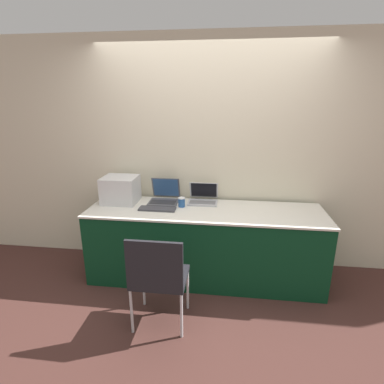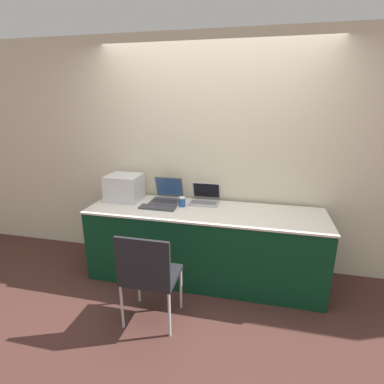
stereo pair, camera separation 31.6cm
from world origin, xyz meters
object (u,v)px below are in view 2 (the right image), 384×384
object	(u,v)px
laptop_left	(167,196)
laptop_right	(205,198)
external_keyboard	(157,208)
chair	(148,272)
coffee_cup	(182,202)
printer	(124,187)

from	to	relation	value
laptop_left	laptop_right	world-z (taller)	laptop_left
external_keyboard	chair	bearing A→B (deg)	-76.74
laptop_right	coffee_cup	world-z (taller)	laptop_right
printer	laptop_left	world-z (taller)	printer
printer	coffee_cup	distance (m)	0.72
printer	laptop_right	xyz separation A→B (m)	(0.92, 0.11, -0.11)
external_keyboard	laptop_right	bearing A→B (deg)	33.88
laptop_left	external_keyboard	bearing A→B (deg)	-93.98
chair	external_keyboard	bearing A→B (deg)	103.26
chair	laptop_right	bearing A→B (deg)	75.53
printer	external_keyboard	distance (m)	0.53
external_keyboard	chair	size ratio (longest dim) A/B	0.44
coffee_cup	printer	bearing A→B (deg)	174.53
laptop_right	external_keyboard	world-z (taller)	laptop_right
laptop_left	external_keyboard	distance (m)	0.27
laptop_right	chair	distance (m)	1.16
coffee_cup	external_keyboard	bearing A→B (deg)	-152.34
printer	chair	xyz separation A→B (m)	(0.65, -0.96, -0.44)
printer	coffee_cup	xyz separation A→B (m)	(0.71, -0.07, -0.11)
laptop_right	chair	xyz separation A→B (m)	(-0.28, -1.08, -0.33)
laptop_right	external_keyboard	distance (m)	0.55
printer	laptop_left	xyz separation A→B (m)	(0.48, 0.07, -0.10)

